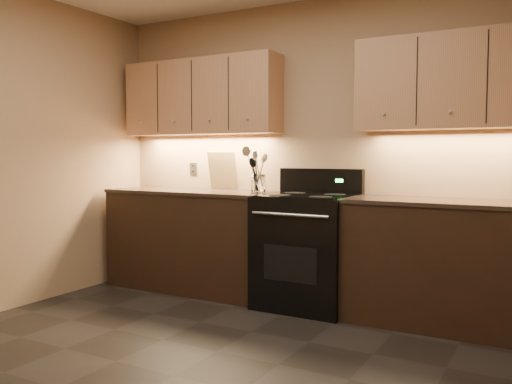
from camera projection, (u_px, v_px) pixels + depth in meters
floor at (174, 376)px, 3.09m from camera, size 4.00×4.00×0.00m
wall_back at (315, 150)px, 4.73m from camera, size 4.00×0.04×2.60m
counter_left at (193, 239)px, 5.07m from camera, size 1.62×0.62×0.93m
counter_right at (446, 264)px, 3.95m from camera, size 1.46×0.62×0.93m
stove at (307, 249)px, 4.48m from camera, size 0.76×0.68×1.14m
upper_cab_left at (201, 97)px, 5.11m from camera, size 1.60×0.30×0.70m
upper_cab_right at (455, 81)px, 3.99m from camera, size 1.44×0.30×0.70m
outlet_plate at (193, 169)px, 5.38m from camera, size 0.08×0.01×0.12m
utensil_crock at (258, 184)px, 4.74m from camera, size 0.14×0.14×0.16m
cutting_board at (223, 171)px, 5.15m from camera, size 0.30×0.14×0.36m
wooden_spoon at (256, 172)px, 4.75m from camera, size 0.13×0.14×0.34m
black_spoon at (258, 174)px, 4.76m from camera, size 0.07×0.16×0.30m
black_turner at (258, 170)px, 4.71m from camera, size 0.17×0.18×0.38m
steel_spatula at (262, 170)px, 4.72m from camera, size 0.18×0.11×0.38m
steel_skimmer at (260, 168)px, 4.71m from camera, size 0.24×0.12×0.40m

